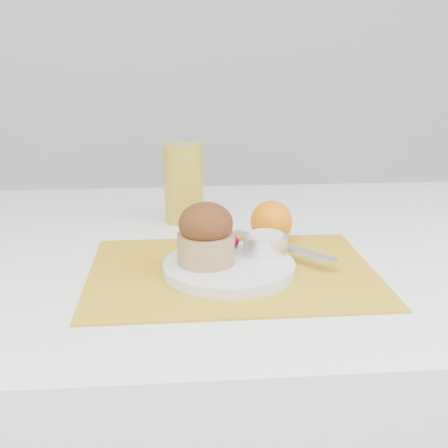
{
  "coord_description": "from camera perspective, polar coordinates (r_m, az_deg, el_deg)",
  "views": [
    {
      "loc": [
        -0.1,
        -0.82,
        1.05
      ],
      "look_at": [
        -0.03,
        -0.01,
        0.8
      ],
      "focal_mm": 45.0,
      "sensor_mm": 36.0,
      "label": 1
    }
  ],
  "objects": [
    {
      "name": "cream",
      "position": [
        0.82,
        4.27,
        -1.14
      ],
      "size": [
        0.06,
        0.06,
        0.01
      ],
      "primitive_type": "cylinder",
      "rotation": [
        0.0,
        0.0,
        -0.33
      ],
      "color": "silver",
      "rests_on": "ramekin"
    },
    {
      "name": "muffin",
      "position": [
        0.77,
        -1.85,
        -1.08
      ],
      "size": [
        0.1,
        0.1,
        0.09
      ],
      "color": "tan",
      "rests_on": "plate"
    },
    {
      "name": "juice_glass",
      "position": [
        1.02,
        -4.11,
        4.14
      ],
      "size": [
        0.08,
        0.08,
        0.14
      ],
      "primitive_type": "cylinder",
      "rotation": [
        0.0,
        0.0,
        0.07
      ],
      "color": "gold",
      "rests_on": "table"
    },
    {
      "name": "plate",
      "position": [
        0.79,
        0.51,
        -4.42
      ],
      "size": [
        0.21,
        0.21,
        0.01
      ],
      "primitive_type": "cylinder",
      "rotation": [
        0.0,
        0.0,
        -0.16
      ],
      "color": "silver",
      "rests_on": "placemat"
    },
    {
      "name": "orange",
      "position": [
        0.92,
        4.83,
        0.26
      ],
      "size": [
        0.07,
        0.07,
        0.07
      ],
      "primitive_type": "sphere",
      "color": "orange",
      "rests_on": "table"
    },
    {
      "name": "butter_knife",
      "position": [
        0.85,
        5.89,
        -2.22
      ],
      "size": [
        0.14,
        0.16,
        0.0
      ],
      "primitive_type": "cube",
      "rotation": [
        0.0,
        0.0,
        -0.85
      ],
      "color": "silver",
      "rests_on": "plate"
    },
    {
      "name": "raspberry_far",
      "position": [
        0.82,
        3.73,
        -2.57
      ],
      "size": [
        0.02,
        0.02,
        0.02
      ],
      "primitive_type": "ellipsoid",
      "color": "#52020E",
      "rests_on": "plate"
    },
    {
      "name": "placemat",
      "position": [
        0.8,
        0.84,
        -4.86
      ],
      "size": [
        0.4,
        0.3,
        0.0
      ],
      "primitive_type": "cube",
      "rotation": [
        0.0,
        0.0,
        0.0
      ],
      "color": "gold",
      "rests_on": "table"
    },
    {
      "name": "table",
      "position": [
        1.11,
        1.58,
        -20.55
      ],
      "size": [
        1.2,
        0.8,
        0.75
      ],
      "primitive_type": "cube",
      "color": "white",
      "rests_on": "ground"
    },
    {
      "name": "raspberry_near",
      "position": [
        0.84,
        0.82,
        -1.77
      ],
      "size": [
        0.02,
        0.02,
        0.02
      ],
      "primitive_type": "ellipsoid",
      "color": "#530217",
      "rests_on": "plate"
    },
    {
      "name": "ramekin",
      "position": [
        0.82,
        4.25,
        -2.06
      ],
      "size": [
        0.08,
        0.08,
        0.03
      ],
      "primitive_type": "cylinder",
      "rotation": [
        0.0,
        0.0,
        -0.3
      ],
      "color": "white",
      "rests_on": "plate"
    }
  ]
}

